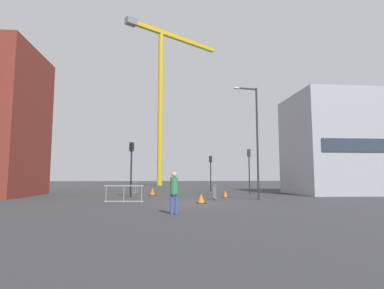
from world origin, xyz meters
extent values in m
plane|color=#333335|center=(0.00, 0.00, 0.00)|extent=(160.00, 160.00, 0.00)
cube|color=#A8AAB2|center=(14.44, 8.30, 4.60)|extent=(9.01, 7.20, 9.19)
cube|color=#2D3847|center=(14.44, 4.66, 4.15)|extent=(7.57, 0.08, 1.10)
cylinder|color=gold|center=(-2.86, 34.33, 13.68)|extent=(0.90, 0.90, 27.36)
cube|color=gold|center=(-0.10, 36.16, 27.76)|extent=(16.13, 11.07, 0.70)
cube|color=slate|center=(-7.90, 30.97, 27.76)|extent=(2.16, 2.00, 1.10)
cylinder|color=#2D2D30|center=(4.63, 2.39, 4.00)|extent=(0.14, 0.14, 8.01)
cube|color=#2D2D30|center=(3.88, 2.27, 7.91)|extent=(1.53, 0.34, 0.10)
ellipsoid|color=silver|center=(3.12, 2.15, 7.89)|extent=(0.44, 0.24, 0.16)
cylinder|color=black|center=(-4.57, 5.62, 1.80)|extent=(0.12, 0.12, 3.60)
cube|color=black|center=(-4.57, 5.62, 3.95)|extent=(0.37, 0.37, 0.70)
sphere|color=red|center=(-4.69, 5.49, 4.17)|extent=(0.11, 0.11, 0.11)
sphere|color=#3C2905|center=(-4.69, 5.49, 3.95)|extent=(0.11, 0.11, 0.11)
sphere|color=#07330F|center=(-4.69, 5.49, 3.73)|extent=(0.11, 0.11, 0.11)
cylinder|color=#2D2D30|center=(5.97, 9.33, 1.73)|extent=(0.12, 0.12, 3.47)
cube|color=#2D2D30|center=(5.97, 9.33, 3.82)|extent=(0.25, 0.29, 0.70)
sphere|color=red|center=(5.96, 9.51, 4.04)|extent=(0.11, 0.11, 0.11)
sphere|color=#3C2905|center=(5.96, 9.51, 3.82)|extent=(0.11, 0.11, 0.11)
sphere|color=#07330F|center=(5.96, 9.51, 3.60)|extent=(0.11, 0.11, 0.11)
cylinder|color=#232326|center=(3.00, 13.86, 1.56)|extent=(0.12, 0.12, 3.11)
cube|color=#232326|center=(3.00, 13.86, 3.46)|extent=(0.31, 0.34, 0.70)
sphere|color=#390605|center=(2.95, 14.03, 3.68)|extent=(0.11, 0.11, 0.11)
sphere|color=#F2A514|center=(2.95, 14.03, 3.46)|extent=(0.11, 0.11, 0.11)
sphere|color=#07330F|center=(2.95, 14.03, 3.24)|extent=(0.11, 0.11, 0.11)
cylinder|color=#33519E|center=(-1.62, -5.19, 0.43)|extent=(0.14, 0.14, 0.87)
cylinder|color=#33519E|center=(-1.42, -5.21, 0.43)|extent=(0.14, 0.14, 0.87)
cylinder|color=#2D844C|center=(-1.52, -5.20, 1.23)|extent=(0.34, 0.34, 0.72)
sphere|color=tan|center=(-1.52, -5.20, 1.71)|extent=(0.24, 0.24, 0.24)
cube|color=gray|center=(-4.67, 10.62, 1.05)|extent=(0.35, 2.01, 0.06)
cube|color=gray|center=(-4.67, 10.62, 0.10)|extent=(0.35, 2.01, 0.06)
cylinder|color=gray|center=(-4.81, 9.72, 0.53)|extent=(0.04, 0.04, 1.05)
cylinder|color=gray|center=(-4.67, 10.62, 0.53)|extent=(0.04, 0.04, 1.05)
cylinder|color=gray|center=(-4.54, 11.52, 0.53)|extent=(0.04, 0.04, 1.05)
cube|color=gray|center=(1.60, 2.93, 1.05)|extent=(0.19, 1.87, 0.06)
cube|color=gray|center=(1.60, 2.93, 0.10)|extent=(0.19, 1.87, 0.06)
cylinder|color=gray|center=(1.54, 2.09, 0.53)|extent=(0.04, 0.04, 1.05)
cylinder|color=gray|center=(1.60, 2.93, 0.53)|extent=(0.04, 0.04, 1.05)
cylinder|color=gray|center=(1.67, 3.77, 0.53)|extent=(0.04, 0.04, 1.05)
cube|color=#9EA0A5|center=(-4.43, 0.62, 1.05)|extent=(2.42, 0.22, 0.06)
cube|color=#9EA0A5|center=(-4.43, 0.62, 0.10)|extent=(2.42, 0.22, 0.06)
cylinder|color=#9EA0A5|center=(-5.52, 0.70, 0.53)|extent=(0.04, 0.04, 1.05)
cylinder|color=#9EA0A5|center=(-4.43, 0.62, 0.53)|extent=(0.04, 0.04, 1.05)
cylinder|color=#9EA0A5|center=(-3.35, 0.55, 0.53)|extent=(0.04, 0.04, 1.05)
cube|color=black|center=(2.80, 5.03, 0.01)|extent=(0.51, 0.51, 0.03)
cone|color=orange|center=(2.80, 5.03, 0.26)|extent=(0.39, 0.39, 0.51)
cube|color=black|center=(0.30, 0.10, 0.01)|extent=(0.58, 0.58, 0.03)
cone|color=orange|center=(0.30, 0.10, 0.29)|extent=(0.44, 0.44, 0.58)
cube|color=black|center=(-2.99, 8.06, 0.01)|extent=(0.63, 0.63, 0.03)
cone|color=#E55B0F|center=(-2.99, 8.06, 0.32)|extent=(0.49, 0.49, 0.64)
camera|label=1|loc=(-1.93, -18.42, 1.66)|focal=28.16mm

